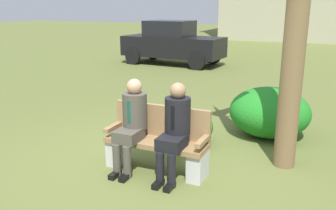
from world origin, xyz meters
The scene contains 7 objects.
ground_plane centered at (0.00, 0.00, 0.00)m, with size 80.00×80.00×0.00m, color #5D6631.
park_bench centered at (0.23, -0.19, 0.40)m, with size 1.43×0.44×0.90m.
seated_man_left centered at (-0.10, -0.32, 0.71)m, with size 0.34×0.72×1.27m.
seated_man_right centered at (0.54, -0.32, 0.72)m, with size 0.34×0.72×1.28m.
shrub_near_bench centered at (0.20, 0.89, 0.30)m, with size 0.95×0.87×0.60m, color #2C7A28.
shrub_mid_lawn centered at (1.42, 1.82, 0.44)m, with size 1.39×1.28×0.87m, color #1F7B21.
parked_car_near centered at (-3.38, 8.55, 0.84)m, with size 4.00×1.93×1.68m.
Camera 1 is at (2.28, -4.39, 2.23)m, focal length 38.49 mm.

